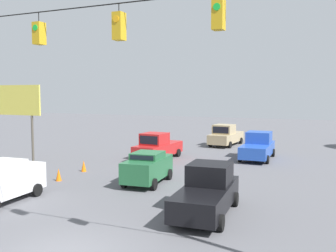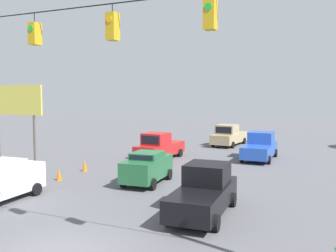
# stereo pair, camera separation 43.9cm
# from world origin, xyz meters

# --- Properties ---
(overhead_signal_span) EXTENTS (20.89, 0.38, 8.92)m
(overhead_signal_span) POSITION_xyz_m (0.03, -1.09, 5.54)
(overhead_signal_span) COLOR #4C473D
(overhead_signal_span) RESTS_ON ground_plane
(pickup_truck_black_crossing_near) EXTENTS (2.40, 5.28, 2.12)m
(pickup_truck_black_crossing_near) POSITION_xyz_m (-3.03, -5.88, 0.98)
(pickup_truck_black_crossing_near) COLOR black
(pickup_truck_black_crossing_near) RESTS_ON ground_plane
(pickup_truck_red_withflow_far) EXTENTS (2.36, 5.21, 2.12)m
(pickup_truck_red_withflow_far) POSITION_xyz_m (4.65, -17.24, 0.97)
(pickup_truck_red_withflow_far) COLOR red
(pickup_truck_red_withflow_far) RESTS_ON ground_plane
(pickup_truck_blue_oncoming_deep) EXTENTS (2.29, 5.41, 2.12)m
(pickup_truck_blue_oncoming_deep) POSITION_xyz_m (-2.59, -20.55, 0.98)
(pickup_truck_blue_oncoming_deep) COLOR #234CB2
(pickup_truck_blue_oncoming_deep) RESTS_ON ground_plane
(pickup_truck_tan_withflow_deep) EXTENTS (2.52, 5.58, 2.12)m
(pickup_truck_tan_withflow_deep) POSITION_xyz_m (1.75, -27.12, 0.98)
(pickup_truck_tan_withflow_deep) COLOR tan
(pickup_truck_tan_withflow_deep) RESTS_ON ground_plane
(sedan_white_parked_shoulder) EXTENTS (2.14, 4.42, 1.98)m
(sedan_white_parked_shoulder) POSITION_xyz_m (6.48, -3.67, 1.03)
(sedan_white_parked_shoulder) COLOR silver
(sedan_white_parked_shoulder) RESTS_ON ground_plane
(sedan_green_withflow_mid) EXTENTS (2.23, 4.17, 1.82)m
(sedan_green_withflow_mid) POSITION_xyz_m (1.77, -9.76, 0.95)
(sedan_green_withflow_mid) COLOR #236038
(sedan_green_withflow_mid) RESTS_ON ground_plane
(traffic_cone_nearest) EXTENTS (0.34, 0.34, 0.74)m
(traffic_cone_nearest) POSITION_xyz_m (7.08, -5.64, 0.37)
(traffic_cone_nearest) COLOR orange
(traffic_cone_nearest) RESTS_ON ground_plane
(traffic_cone_second) EXTENTS (0.34, 0.34, 0.74)m
(traffic_cone_second) POSITION_xyz_m (6.91, -8.22, 0.37)
(traffic_cone_second) COLOR orange
(traffic_cone_second) RESTS_ON ground_plane
(traffic_cone_third) EXTENTS (0.34, 0.34, 0.74)m
(traffic_cone_third) POSITION_xyz_m (7.16, -11.03, 0.37)
(traffic_cone_third) COLOR orange
(traffic_cone_third) RESTS_ON ground_plane
(roadside_billboard) EXTENTS (4.99, 0.16, 5.77)m
(roadside_billboard) POSITION_xyz_m (13.03, -10.82, 4.34)
(roadside_billboard) COLOR #4C473D
(roadside_billboard) RESTS_ON ground_plane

